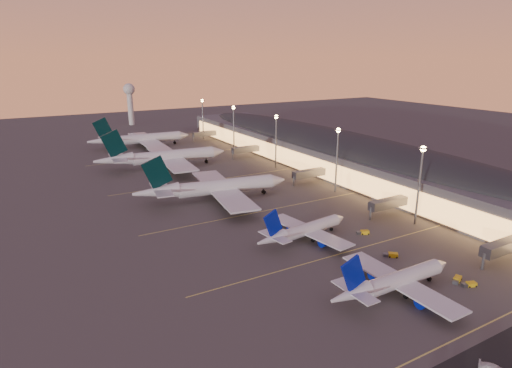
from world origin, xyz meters
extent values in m
plane|color=#423F3D|center=(0.00, 0.00, 0.00)|extent=(700.00, 700.00, 0.00)
cylinder|color=silver|center=(-0.18, -27.31, 3.40)|extent=(22.31, 3.85, 3.80)
cone|color=silver|center=(12.77, -27.28, 3.40)|extent=(3.61, 3.81, 3.80)
cone|color=silver|center=(-16.37, -27.36, 3.87)|extent=(10.08, 3.82, 3.80)
cube|color=silver|center=(-1.26, -27.32, 2.73)|extent=(6.56, 31.99, 0.42)
cylinder|color=#071695|center=(-0.56, -20.28, 1.45)|extent=(5.04, 2.86, 2.85)
cylinder|color=#071695|center=(-0.52, -34.35, 1.45)|extent=(5.04, 2.86, 2.85)
cube|color=#071695|center=(-15.87, -27.35, 8.79)|extent=(6.96, 0.59, 8.24)
cube|color=silver|center=(-15.15, -27.35, 4.44)|extent=(3.63, 11.52, 0.27)
cylinder|color=black|center=(9.18, -27.29, 0.75)|extent=(0.30, 0.30, 1.50)
cylinder|color=black|center=(9.18, -27.29, 0.53)|extent=(1.06, 0.67, 1.06)
cylinder|color=black|center=(-1.99, -24.66, 0.75)|extent=(0.30, 0.30, 1.50)
cylinder|color=black|center=(-1.99, -24.66, 0.53)|extent=(1.06, 0.67, 1.06)
cylinder|color=black|center=(-1.97, -29.98, 0.75)|extent=(0.30, 0.30, 1.50)
cylinder|color=black|center=(-1.97, -29.98, 0.53)|extent=(1.06, 0.67, 1.06)
cylinder|color=silver|center=(-0.16, 7.90, 3.24)|extent=(21.56, 6.47, 3.62)
cone|color=silver|center=(12.07, 9.58, 3.24)|extent=(3.89, 4.05, 3.62)
cone|color=silver|center=(-15.46, 5.81, 3.69)|extent=(10.01, 4.89, 3.62)
cube|color=silver|center=(-1.18, 7.76, 2.61)|extent=(10.25, 31.04, 0.40)
cylinder|color=#071695|center=(-1.41, 14.50, 1.38)|extent=(5.13, 3.34, 2.72)
cylinder|color=#071695|center=(0.41, 1.21, 1.38)|extent=(5.13, 3.34, 2.72)
cube|color=#071695|center=(-14.98, 5.87, 8.38)|extent=(6.64, 1.44, 7.85)
cube|color=silver|center=(-14.30, 5.97, 4.23)|extent=(4.89, 11.34, 0.25)
cylinder|color=black|center=(8.68, 9.11, 0.71)|extent=(0.33, 0.33, 1.43)
cylinder|color=black|center=(8.68, 9.11, 0.51)|extent=(1.09, 0.77, 1.01)
cylinder|color=black|center=(-2.21, 10.18, 0.71)|extent=(0.33, 0.33, 1.43)
cylinder|color=black|center=(-2.21, 10.18, 0.51)|extent=(1.09, 0.77, 1.01)
cylinder|color=black|center=(-1.52, 5.16, 0.71)|extent=(0.33, 0.33, 1.43)
cylinder|color=black|center=(-1.52, 5.16, 0.51)|extent=(1.09, 0.77, 1.01)
cylinder|color=silver|center=(-5.76, 54.17, 4.99)|extent=(37.07, 10.82, 5.54)
cone|color=silver|center=(15.30, 51.07, 4.99)|extent=(6.66, 6.34, 5.54)
cone|color=silver|center=(-32.08, 58.04, 5.68)|extent=(17.18, 7.89, 5.54)
cube|color=silver|center=(-7.51, 54.42, 4.02)|extent=(18.33, 54.55, 0.61)
cylinder|color=#575A5F|center=(-4.63, 65.91, 2.15)|extent=(8.79, 5.32, 4.16)
cylinder|color=#575A5F|center=(-8.06, 42.59, 2.15)|extent=(8.79, 5.32, 4.16)
cube|color=black|center=(-31.26, 57.92, 12.84)|extent=(10.94, 2.41, 12.30)
cube|color=silver|center=(-30.09, 57.75, 6.51)|extent=(8.66, 19.94, 0.39)
cylinder|color=black|center=(9.47, 51.92, 1.11)|extent=(0.50, 0.50, 2.22)
cylinder|color=black|center=(9.47, 51.92, 0.78)|extent=(1.68, 1.19, 1.55)
cylinder|color=black|center=(-8.12, 58.43, 1.11)|extent=(0.50, 0.50, 2.22)
cylinder|color=black|center=(-8.12, 58.43, 0.78)|extent=(1.68, 1.19, 1.55)
cylinder|color=black|center=(-9.25, 50.76, 1.11)|extent=(0.50, 0.50, 2.22)
cylinder|color=black|center=(-9.25, 50.76, 0.78)|extent=(1.68, 1.19, 1.55)
cylinder|color=silver|center=(-6.23, 112.31, 5.38)|extent=(39.92, 9.16, 5.98)
cone|color=silver|center=(16.67, 110.46, 5.38)|extent=(6.84, 6.48, 5.98)
cone|color=silver|center=(-34.85, 114.63, 6.13)|extent=(18.29, 7.41, 5.98)
cube|color=silver|center=(-8.13, 112.47, 4.34)|extent=(16.12, 58.57, 0.66)
cylinder|color=#575A5F|center=(-5.83, 125.05, 2.32)|extent=(9.27, 5.19, 4.49)
cylinder|color=#575A5F|center=(-7.89, 99.68, 2.32)|extent=(9.27, 5.19, 4.49)
cube|color=black|center=(-33.96, 114.56, 13.86)|extent=(11.83, 1.85, 13.28)
cube|color=silver|center=(-32.69, 114.46, 7.03)|extent=(8.04, 21.27, 0.42)
cylinder|color=black|center=(10.34, 110.97, 1.20)|extent=(0.52, 0.52, 2.39)
cylinder|color=black|center=(10.34, 110.97, 0.84)|extent=(1.75, 1.18, 1.68)
cylinder|color=black|center=(-9.07, 116.75, 1.20)|extent=(0.52, 0.52, 2.39)
cylinder|color=black|center=(-9.07, 116.75, 0.84)|extent=(1.75, 1.18, 1.68)
cylinder|color=black|center=(-9.74, 108.40, 1.20)|extent=(0.52, 0.52, 2.39)
cylinder|color=black|center=(-9.74, 108.40, 0.84)|extent=(1.75, 1.18, 1.68)
cylinder|color=silver|center=(-2.56, 167.39, 5.08)|extent=(37.53, 6.87, 5.65)
cone|color=silver|center=(19.12, 166.68, 5.08)|extent=(6.21, 5.84, 5.65)
cone|color=silver|center=(-29.66, 168.28, 5.79)|extent=(17.05, 6.20, 5.65)
cube|color=silver|center=(-4.37, 167.45, 4.10)|extent=(12.63, 54.94, 0.62)
cylinder|color=#575A5F|center=(-2.77, 179.42, 2.19)|extent=(8.57, 4.51, 4.24)
cylinder|color=#575A5F|center=(-3.55, 155.41, 2.19)|extent=(8.57, 4.51, 4.24)
cube|color=black|center=(-28.82, 168.25, 13.09)|extent=(11.16, 1.21, 12.54)
cube|color=silver|center=(-27.61, 168.21, 6.64)|extent=(6.67, 19.85, 0.40)
cylinder|color=black|center=(13.12, 166.88, 1.13)|extent=(0.47, 0.47, 2.26)
cylinder|color=black|center=(13.12, 166.88, 0.79)|extent=(1.61, 1.04, 1.58)
cylinder|color=black|center=(-5.44, 171.45, 1.13)|extent=(0.47, 0.47, 2.26)
cylinder|color=black|center=(-5.44, 171.45, 0.79)|extent=(1.61, 1.04, 1.58)
cylinder|color=black|center=(-5.70, 163.54, 1.13)|extent=(0.47, 0.47, 2.26)
cylinder|color=black|center=(-5.70, 163.54, 0.79)|extent=(1.61, 1.04, 1.58)
cube|color=#505156|center=(62.00, 72.50, 6.00)|extent=(40.00, 255.00, 12.00)
ellipsoid|color=#212326|center=(62.00, 72.50, 12.00)|extent=(39.00, 253.00, 10.92)
cube|color=#FFAE58|center=(41.80, 72.50, 5.00)|extent=(0.40, 244.80, 8.00)
cube|color=#575A5F|center=(34.00, -30.00, 4.50)|extent=(16.00, 3.20, 3.00)
cylinder|color=slate|center=(26.00, -30.00, 2.20)|extent=(0.70, 0.70, 4.40)
cube|color=#575A5F|center=(34.00, 10.00, 4.50)|extent=(16.00, 3.20, 3.00)
cylinder|color=slate|center=(26.00, 10.00, 2.20)|extent=(0.70, 0.70, 4.40)
cube|color=#575A5F|center=(34.00, 55.00, 4.50)|extent=(16.00, 3.20, 3.00)
cylinder|color=slate|center=(26.00, 55.00, 2.20)|extent=(0.70, 0.70, 4.40)
cube|color=#575A5F|center=(34.00, 112.00, 4.50)|extent=(16.00, 3.20, 3.00)
cylinder|color=slate|center=(26.00, 112.00, 2.20)|extent=(0.70, 0.70, 4.40)
cube|color=#575A5F|center=(34.00, 168.00, 4.50)|extent=(16.00, 3.20, 3.00)
cylinder|color=slate|center=(26.00, 168.00, 2.20)|extent=(0.70, 0.70, 4.40)
cylinder|color=slate|center=(36.00, 0.00, 12.50)|extent=(0.70, 0.70, 25.00)
cube|color=slate|center=(36.00, 0.00, 25.20)|extent=(2.20, 2.20, 0.50)
sphere|color=#FFC965|center=(36.00, 0.00, 25.00)|extent=(1.80, 1.80, 1.80)
cylinder|color=slate|center=(36.00, 40.00, 12.50)|extent=(0.70, 0.70, 25.00)
cube|color=slate|center=(36.00, 40.00, 25.20)|extent=(2.20, 2.20, 0.50)
sphere|color=#FFC965|center=(36.00, 40.00, 25.00)|extent=(1.80, 1.80, 1.80)
cylinder|color=slate|center=(36.00, 85.00, 12.50)|extent=(0.70, 0.70, 25.00)
cube|color=slate|center=(36.00, 85.00, 25.20)|extent=(2.20, 2.20, 0.50)
sphere|color=#FFC965|center=(36.00, 85.00, 25.00)|extent=(1.80, 1.80, 1.80)
cylinder|color=slate|center=(36.00, 130.00, 12.50)|extent=(0.70, 0.70, 25.00)
cube|color=slate|center=(36.00, 130.00, 25.20)|extent=(2.20, 2.20, 0.50)
sphere|color=#FFC965|center=(36.00, 130.00, 25.00)|extent=(1.80, 1.80, 1.80)
cylinder|color=slate|center=(36.00, 175.00, 12.50)|extent=(0.70, 0.70, 25.00)
cube|color=slate|center=(36.00, 175.00, 25.20)|extent=(2.20, 2.20, 0.50)
sphere|color=#FFC965|center=(36.00, 175.00, 25.00)|extent=(1.80, 1.80, 1.80)
cylinder|color=silver|center=(10.00, 260.00, 13.00)|extent=(4.40, 4.40, 26.00)
sphere|color=silver|center=(10.00, 260.00, 28.00)|extent=(9.00, 9.00, 9.00)
cube|color=#D8C659|center=(0.00, -45.00, 0.01)|extent=(90.00, 0.36, 0.00)
cube|color=#D8C659|center=(0.00, -5.00, 0.01)|extent=(90.00, 0.36, 0.00)
cube|color=#D8C659|center=(0.00, 35.00, 0.01)|extent=(90.00, 0.36, 0.00)
cube|color=#D8C659|center=(0.00, 80.00, 0.01)|extent=(90.00, 0.36, 0.00)
cube|color=#D8C659|center=(0.00, 135.00, 0.01)|extent=(90.00, 0.36, 0.00)
cube|color=yellow|center=(15.86, -33.89, 0.51)|extent=(2.55, 2.07, 1.01)
cube|color=#575A5F|center=(14.32, -33.30, 0.37)|extent=(1.63, 1.57, 0.74)
cylinder|color=black|center=(16.88, -33.54, 0.20)|extent=(0.44, 0.30, 0.40)
cylinder|color=black|center=(16.39, -34.83, 0.20)|extent=(0.44, 0.30, 0.40)
cylinder|color=black|center=(15.33, -32.95, 0.20)|extent=(0.44, 0.30, 0.40)
cylinder|color=black|center=(14.85, -34.24, 0.20)|extent=(0.44, 0.30, 0.40)
cube|color=yellow|center=(15.27, -30.65, 0.54)|extent=(2.72, 2.24, 1.07)
cube|color=#575A5F|center=(13.65, -31.32, 0.39)|extent=(1.74, 1.69, 0.78)
cylinder|color=black|center=(15.81, -29.64, 0.21)|extent=(0.46, 0.33, 0.43)
cylinder|color=black|center=(16.36, -30.99, 0.21)|extent=(0.46, 0.33, 0.43)
cylinder|color=black|center=(14.18, -30.31, 0.21)|extent=(0.46, 0.33, 0.43)
cylinder|color=black|center=(14.74, -31.66, 0.21)|extent=(0.46, 0.33, 0.43)
cube|color=yellow|center=(15.99, 2.00, 0.56)|extent=(2.89, 2.47, 1.13)
cube|color=#575A5F|center=(14.34, 2.82, 0.41)|extent=(1.88, 1.83, 0.82)
cylinder|color=black|center=(17.16, 2.28, 0.23)|extent=(0.49, 0.37, 0.45)
cylinder|color=black|center=(16.48, 0.90, 0.23)|extent=(0.49, 0.37, 0.45)
cylinder|color=black|center=(15.51, 3.10, 0.23)|extent=(0.49, 0.37, 0.45)
cylinder|color=black|center=(14.82, 1.72, 0.23)|extent=(0.49, 0.37, 0.45)
cube|color=yellow|center=(11.56, -13.58, 0.56)|extent=(2.86, 2.78, 1.13)
cube|color=#575A5F|center=(10.18, -12.36, 0.41)|extent=(1.96, 1.95, 0.82)
cylinder|color=black|center=(12.76, -13.61, 0.23)|extent=(0.46, 0.44, 0.45)
cylinder|color=black|center=(11.74, -14.76, 0.23)|extent=(0.46, 0.44, 0.45)
cylinder|color=black|center=(11.38, -12.39, 0.23)|extent=(0.46, 0.44, 0.45)
cylinder|color=black|center=(10.36, -13.55, 0.23)|extent=(0.46, 0.44, 0.45)
camera|label=1|loc=(-73.50, -86.99, 52.29)|focal=30.00mm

